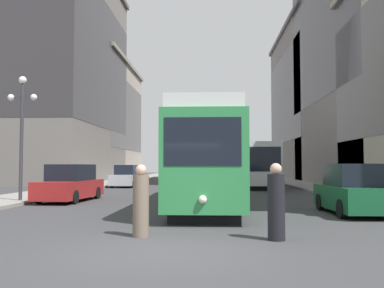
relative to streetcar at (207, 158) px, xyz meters
The scene contains 14 objects.
ground_plane 10.72m from the streetcar, 93.87° to the right, with size 200.00×200.00×0.00m, color #38383A.
sidewalk_left 31.15m from the streetcar, 108.30° to the left, with size 3.35×120.00×0.15m, color gray.
sidewalk_right 30.73m from the streetcar, 74.22° to the left, with size 3.35×120.00×0.15m, color gray.
streetcar is the anchor object (origin of this frame).
transit_bus 16.07m from the streetcar, 76.86° to the left, with size 2.94×11.77×3.45m.
parked_car_left_near 7.05m from the streetcar, 167.79° to the left, with size 2.11×5.09×1.82m.
parked_car_left_mid 16.94m from the streetcar, 113.67° to the left, with size 2.10×4.92×1.82m.
parked_car_right_far 6.57m from the streetcar, 33.76° to the right, with size 1.92×4.29×1.82m.
pedestrian_crossing_near 9.29m from the streetcar, 79.08° to the right, with size 0.41×0.41×1.81m.
pedestrian_crossing_far 8.93m from the streetcar, 99.97° to the right, with size 0.40×0.40×1.78m.
lamp_post_left_near 8.88m from the streetcar, behind, with size 1.41×0.36×5.82m.
building_left_corner 32.86m from the streetcar, 123.08° to the left, with size 11.85×22.32×23.83m.
building_left_midblock 44.03m from the streetcar, 116.44° to the left, with size 16.54×21.13×16.31m.
building_right_corner 42.78m from the streetcar, 64.65° to the left, with size 16.51×22.89×20.23m.
Camera 1 is at (0.93, -8.51, 1.75)m, focal length 39.03 mm.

